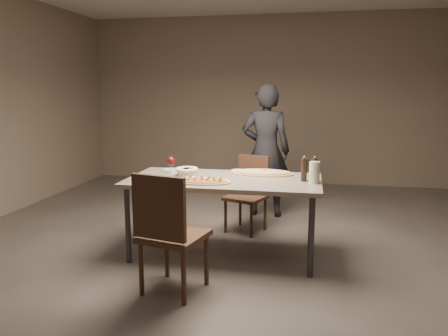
% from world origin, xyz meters
% --- Properties ---
extents(room, '(7.00, 7.00, 7.00)m').
position_xyz_m(room, '(0.00, 0.00, 1.40)').
color(room, '#5B544E').
rests_on(room, ground).
extents(dining_table, '(1.80, 0.90, 0.75)m').
position_xyz_m(dining_table, '(0.00, 0.00, 0.69)').
color(dining_table, gray).
rests_on(dining_table, ground).
extents(zucchini_pizza, '(0.54, 0.30, 0.05)m').
position_xyz_m(zucchini_pizza, '(-0.17, -0.21, 0.77)').
color(zucchini_pizza, tan).
rests_on(zucchini_pizza, dining_table).
extents(ham_pizza, '(0.60, 0.33, 0.04)m').
position_xyz_m(ham_pizza, '(0.34, 0.28, 0.77)').
color(ham_pizza, tan).
rests_on(ham_pizza, dining_table).
extents(bread_basket, '(0.22, 0.22, 0.08)m').
position_xyz_m(bread_basket, '(-0.38, 0.06, 0.80)').
color(bread_basket, beige).
rests_on(bread_basket, dining_table).
extents(oil_dish, '(0.14, 0.14, 0.02)m').
position_xyz_m(oil_dish, '(0.07, 0.38, 0.76)').
color(oil_dish, white).
rests_on(oil_dish, dining_table).
extents(pepper_mill_left, '(0.06, 0.06, 0.23)m').
position_xyz_m(pepper_mill_left, '(0.83, 0.05, 0.86)').
color(pepper_mill_left, black).
rests_on(pepper_mill_left, dining_table).
extents(pepper_mill_right, '(0.06, 0.06, 0.23)m').
position_xyz_m(pepper_mill_right, '(0.74, 0.02, 0.86)').
color(pepper_mill_right, black).
rests_on(pepper_mill_right, dining_table).
extents(carafe, '(0.09, 0.09, 0.20)m').
position_xyz_m(carafe, '(0.83, -0.06, 0.85)').
color(carafe, silver).
rests_on(carafe, dining_table).
extents(wine_glass, '(0.08, 0.08, 0.17)m').
position_xyz_m(wine_glass, '(-0.57, 0.14, 0.87)').
color(wine_glass, silver).
rests_on(wine_glass, dining_table).
extents(side_plate, '(0.20, 0.20, 0.01)m').
position_xyz_m(side_plate, '(-0.61, 0.30, 0.76)').
color(side_plate, white).
rests_on(side_plate, dining_table).
extents(chair_near, '(0.55, 0.55, 0.97)m').
position_xyz_m(chair_near, '(-0.26, -0.91, 0.54)').
color(chair_near, '#3F271A').
rests_on(chair_near, ground).
extents(chair_far, '(0.52, 0.52, 0.84)m').
position_xyz_m(chair_far, '(0.13, 0.81, 0.47)').
color(chair_far, '#3F271A').
rests_on(chair_far, ground).
extents(diner, '(0.60, 0.40, 1.65)m').
position_xyz_m(diner, '(0.25, 1.44, 0.83)').
color(diner, black).
rests_on(diner, ground).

